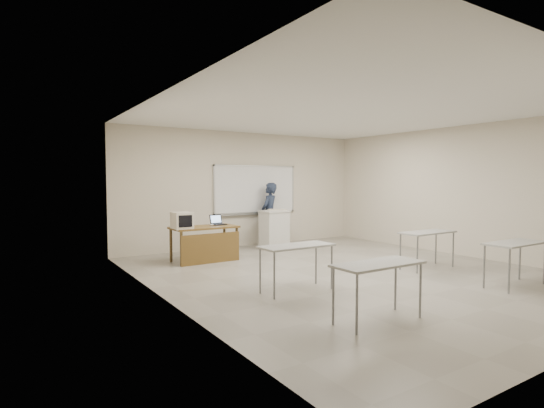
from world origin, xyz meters
TOP-DOWN VIEW (x-y plane):
  - floor at (0.00, 0.00)m, footprint 7.00×8.00m
  - whiteboard at (0.30, 3.97)m, footprint 2.48×0.10m
  - student_desks at (-0.00, -1.35)m, footprint 4.40×2.20m
  - instructor_desk at (-1.80, 2.49)m, footprint 1.40×0.70m
  - podium at (0.40, 3.20)m, footprint 0.69×0.51m
  - crt_monitor at (-2.35, 2.48)m, footprint 0.37×0.42m
  - laptop at (-1.40, 2.75)m, footprint 0.30×0.28m
  - mouse at (-1.60, 2.65)m, footprint 0.11×0.08m
  - keyboard at (0.55, 3.28)m, footprint 0.52×0.32m
  - presenter at (0.57, 3.71)m, footprint 0.73×0.68m

SIDE VIEW (x-z plane):
  - floor at x=0.00m, z-range -0.01..0.00m
  - podium at x=0.40m, z-range 0.00..0.97m
  - instructor_desk at x=-1.80m, z-range 0.16..0.91m
  - student_desks at x=0.00m, z-range 0.31..1.04m
  - mouse at x=-1.60m, z-range 0.75..0.79m
  - laptop at x=-1.40m, z-range 0.69..0.92m
  - presenter at x=0.57m, z-range 0.00..1.68m
  - crt_monitor at x=-2.35m, z-range 0.74..1.10m
  - keyboard at x=0.55m, z-range 0.97..1.00m
  - whiteboard at x=0.30m, z-range 0.83..2.14m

